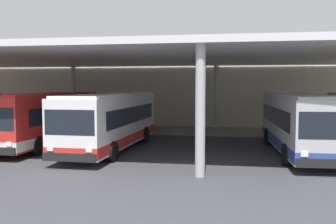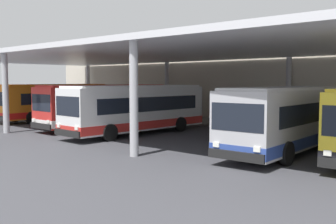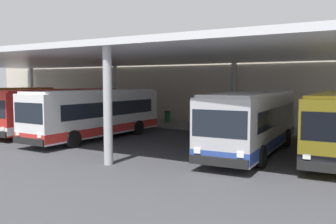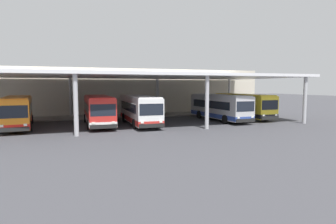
{
  "view_description": "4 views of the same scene",
  "coord_description": "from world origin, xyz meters",
  "px_view_note": "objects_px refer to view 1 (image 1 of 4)",
  "views": [
    {
      "loc": [
        7.36,
        -17.22,
        3.63
      ],
      "look_at": [
        3.65,
        4.77,
        2.05
      ],
      "focal_mm": 39.99,
      "sensor_mm": 36.0,
      "label": 1
    },
    {
      "loc": [
        19.37,
        -14.96,
        3.46
      ],
      "look_at": [
        1.29,
        5.3,
        1.33
      ],
      "focal_mm": 42.54,
      "sensor_mm": 36.0,
      "label": 2
    },
    {
      "loc": [
        16.6,
        -15.03,
        3.71
      ],
      "look_at": [
        5.39,
        4.14,
        1.85
      ],
      "focal_mm": 38.84,
      "sensor_mm": 36.0,
      "label": 3
    },
    {
      "loc": [
        -7.17,
        -28.17,
        4.29
      ],
      "look_at": [
        3.73,
        2.06,
        1.36
      ],
      "focal_mm": 31.23,
      "sensor_mm": 36.0,
      "label": 4
    }
  ],
  "objects_px": {
    "bus_middle_bay": "(111,121)",
    "trash_bin": "(147,122)",
    "bus_far_bay": "(299,123)",
    "bench_waiting": "(108,122)",
    "bus_second_bay": "(48,118)"
  },
  "relations": [
    {
      "from": "bus_middle_bay",
      "to": "bench_waiting",
      "type": "bearing_deg",
      "value": 109.7
    },
    {
      "from": "bench_waiting",
      "to": "trash_bin",
      "type": "bearing_deg",
      "value": 3.29
    },
    {
      "from": "bus_second_bay",
      "to": "bus_middle_bay",
      "type": "distance_m",
      "value": 4.41
    },
    {
      "from": "bus_second_bay",
      "to": "trash_bin",
      "type": "bearing_deg",
      "value": 61.92
    },
    {
      "from": "bus_middle_bay",
      "to": "trash_bin",
      "type": "height_order",
      "value": "bus_middle_bay"
    },
    {
      "from": "bus_second_bay",
      "to": "bus_far_bay",
      "type": "relative_size",
      "value": 1.0
    },
    {
      "from": "bus_second_bay",
      "to": "bench_waiting",
      "type": "distance_m",
      "value": 8.09
    },
    {
      "from": "bus_middle_bay",
      "to": "bench_waiting",
      "type": "distance_m",
      "value": 9.48
    },
    {
      "from": "bench_waiting",
      "to": "trash_bin",
      "type": "height_order",
      "value": "trash_bin"
    },
    {
      "from": "bus_far_bay",
      "to": "bench_waiting",
      "type": "height_order",
      "value": "bus_far_bay"
    },
    {
      "from": "bus_middle_bay",
      "to": "bench_waiting",
      "type": "xyz_separation_m",
      "value": [
        -3.18,
        8.87,
        -0.99
      ]
    },
    {
      "from": "bus_far_bay",
      "to": "bench_waiting",
      "type": "bearing_deg",
      "value": 148.01
    },
    {
      "from": "bus_middle_bay",
      "to": "bus_far_bay",
      "type": "xyz_separation_m",
      "value": [
        10.25,
        0.49,
        0.0
      ]
    },
    {
      "from": "bus_second_bay",
      "to": "trash_bin",
      "type": "relative_size",
      "value": 10.81
    },
    {
      "from": "bus_second_bay",
      "to": "bus_middle_bay",
      "type": "relative_size",
      "value": 1.0
    }
  ]
}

